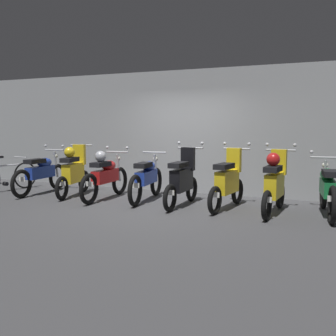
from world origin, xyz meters
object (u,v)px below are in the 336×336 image
Objects in this scene: motorbike_slot_5 at (228,182)px; motorbike_slot_6 at (275,183)px; bicycle at (7,177)px; motorbike_slot_1 at (74,171)px; motorbike_slot_2 at (106,175)px; motorbike_slot_4 at (182,180)px; motorbike_slot_0 at (41,173)px; motorbike_slot_7 at (328,189)px; motorbike_slot_3 at (147,178)px.

motorbike_slot_6 is (0.91, -0.11, 0.04)m from motorbike_slot_5.
motorbike_slot_6 is 6.48m from bicycle.
motorbike_slot_2 is (0.91, -0.08, -0.04)m from motorbike_slot_1.
motorbike_slot_4 is at bearing 179.59° from motorbike_slot_6.
motorbike_slot_1 is at bearing 174.69° from motorbike_slot_2.
motorbike_slot_4 is 1.00× the size of motorbike_slot_6.
motorbike_slot_0 is 1.82m from motorbike_slot_2.
motorbike_slot_6 is 0.86× the size of motorbike_slot_7.
motorbike_slot_7 is (6.36, 0.18, 0.00)m from motorbike_slot_0.
motorbike_slot_1 is at bearing 179.98° from motorbike_slot_5.
motorbike_slot_6 is at bearing -1.43° from motorbike_slot_1.
motorbike_slot_3 is at bearing 174.91° from motorbike_slot_6.
motorbike_slot_2 is at bearing -178.24° from motorbike_slot_5.
motorbike_slot_5 reaches higher than motorbike_slot_0.
motorbike_slot_5 reaches higher than motorbike_slot_2.
motorbike_slot_3 is (2.73, 0.18, -0.00)m from motorbike_slot_0.
motorbike_slot_5 is at bearing 172.93° from motorbike_slot_6.
motorbike_slot_0 is 5.46m from motorbike_slot_6.
motorbike_slot_4 is at bearing -0.74° from motorbike_slot_0.
motorbike_slot_3 is (0.91, 0.21, -0.04)m from motorbike_slot_2.
motorbike_slot_7 is at bearing 14.84° from motorbike_slot_6.
bicycle is (-7.38, -0.25, -0.13)m from motorbike_slot_7.
motorbike_slot_7 is at bearing 1.97° from bicycle.
motorbike_slot_0 reaches higher than bicycle.
motorbike_slot_6 is at bearing -0.45° from motorbike_slot_2.
motorbike_slot_0 and motorbike_slot_2 have the same top height.
motorbike_slot_6 is at bearing -5.09° from motorbike_slot_3.
motorbike_slot_6 is (2.73, -0.24, 0.08)m from motorbike_slot_3.
motorbike_slot_3 is at bearing 165.84° from motorbike_slot_4.
motorbike_slot_7 is (5.45, 0.13, -0.07)m from motorbike_slot_1.
motorbike_slot_4 is (3.64, -0.05, 0.04)m from motorbike_slot_0.
motorbike_slot_4 is 1.00× the size of motorbike_slot_5.
motorbike_slot_7 is at bearing 1.32° from motorbike_slot_1.
motorbike_slot_4 is (2.73, -0.10, -0.04)m from motorbike_slot_1.
motorbike_slot_3 is at bearing 3.95° from bicycle.
motorbike_slot_7 is at bearing 4.75° from motorbike_slot_4.
motorbike_slot_4 reaches higher than motorbike_slot_2.
motorbike_slot_0 is at bearing 4.21° from bicycle.
motorbike_slot_2 is 1.16× the size of motorbike_slot_6.
motorbike_slot_0 is 4.55m from motorbike_slot_5.
motorbike_slot_1 is 3.65m from motorbike_slot_5.
motorbike_slot_2 is 1.00× the size of motorbike_slot_7.
motorbike_slot_0 is 1.14× the size of bicycle.
motorbike_slot_3 is 1.83m from motorbike_slot_5.
motorbike_slot_2 is at bearing -5.31° from motorbike_slot_1.
motorbike_slot_0 is 3.64m from motorbike_slot_4.
motorbike_slot_4 is 4.66m from bicycle.
motorbike_slot_6 reaches higher than motorbike_slot_7.
motorbike_slot_6 is 0.99× the size of bicycle.
motorbike_slot_3 is at bearing 13.34° from motorbike_slot_2.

